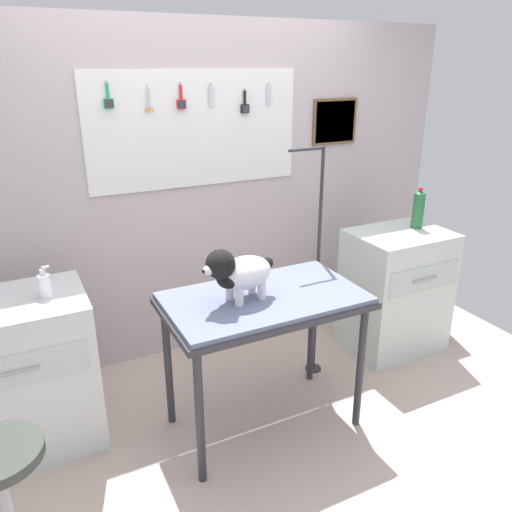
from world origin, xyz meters
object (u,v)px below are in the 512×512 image
Objects in this scene: cabinet_right at (395,291)px; stool at (0,473)px; dog at (238,272)px; grooming_arm at (316,275)px; pump_bottle_white at (45,285)px; counter_left at (17,375)px; soda_bottle at (418,209)px; grooming_table at (264,309)px.

stool is (-2.63, -0.73, 0.07)m from cabinet_right.
dog is 1.57m from cabinet_right.
grooming_arm reaches higher than pump_bottle_white.
pump_bottle_white is (0.21, -0.03, 0.51)m from counter_left.
dog is (-0.71, -0.33, 0.28)m from grooming_arm.
cabinet_right is 3.08× the size of soda_bottle.
cabinet_right is 5.37× the size of pump_bottle_white.
pump_bottle_white is (-0.91, 0.42, -0.06)m from dog.
dog is 1.00m from pump_bottle_white.
cabinet_right is 1.42× the size of stool.
grooming_arm is at bearing -3.66° from counter_left.
soda_bottle is at bearing 15.21° from stool.
cabinet_right reaches higher than grooming_table.
grooming_table is 1.72× the size of stool.
soda_bottle reaches higher than dog.
counter_left is 0.83m from stool.
grooming_table is 6.50× the size of pump_bottle_white.
stool is at bearing -110.47° from pump_bottle_white.
pump_bottle_white is at bearing 155.14° from dog.
cabinet_right is at bearing 15.41° from stool.
counter_left is at bearing 176.34° from grooming_arm.
grooming_arm is 2.45× the size of stool.
pump_bottle_white is at bearing 158.15° from grooming_table.
cabinet_right is at bearing 15.58° from grooming_table.
dog is at bearing 17.29° from stool.
grooming_table is 0.65m from grooming_arm.
grooming_table is 0.71× the size of grooming_arm.
pump_bottle_white is (-2.33, 0.07, 0.49)m from cabinet_right.
cabinet_right is at bearing -1.75° from pump_bottle_white.
counter_left is 5.21× the size of pump_bottle_white.
cabinet_right is at bearing -2.26° from counter_left.
dog reaches higher than cabinet_right.
pump_bottle_white is at bearing 176.90° from grooming_arm.
dog is 0.49× the size of counter_left.
stool is (-0.09, -0.83, 0.08)m from counter_left.
counter_left is (-1.83, 0.12, -0.28)m from grooming_arm.
stool is 2.17× the size of soda_bottle.
grooming_arm is at bearing 25.06° from dog.
grooming_table is at bearing -19.70° from counter_left.
cabinet_right is at bearing 13.80° from dog.
cabinet_right is (1.42, 0.35, -0.55)m from dog.
grooming_arm is 0.76m from cabinet_right.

